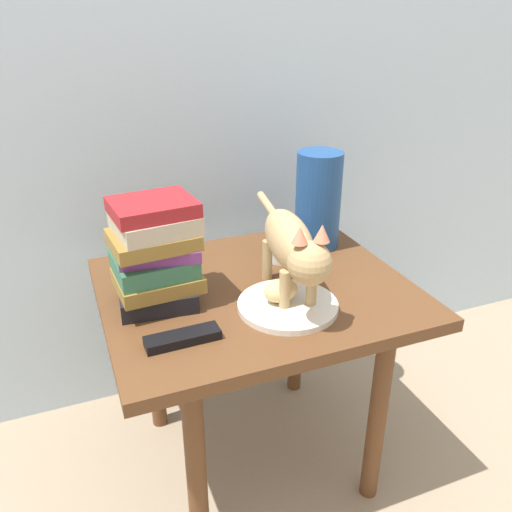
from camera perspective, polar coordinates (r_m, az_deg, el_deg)
name	(u,v)px	position (r m, az deg, el deg)	size (l,w,h in m)	color
ground_plane	(256,454)	(1.58, 0.00, -20.80)	(6.00, 6.00, 0.00)	gray
back_panel	(196,25)	(1.49, -6.54, 23.82)	(4.00, 0.04, 2.20)	silver
side_table	(256,314)	(1.28, 0.00, -6.40)	(0.72, 0.60, 0.54)	brown
plate	(288,305)	(1.16, 3.48, -5.40)	(0.22, 0.22, 0.01)	silver
bread_roll	(281,291)	(1.15, 2.74, -3.79)	(0.08, 0.06, 0.05)	#E0BC7A
cat	(292,245)	(1.14, 3.98, 1.18)	(0.14, 0.48, 0.23)	tan
book_stack	(155,254)	(1.14, -10.94, 0.26)	(0.20, 0.17, 0.24)	black
green_vase	(318,200)	(1.42, 6.80, 6.08)	(0.12, 0.12, 0.26)	navy
candle_jar	(282,247)	(1.35, 2.81, 1.00)	(0.07, 0.07, 0.08)	silver
tv_remote	(183,338)	(1.05, -8.01, -8.86)	(0.15, 0.04, 0.02)	black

